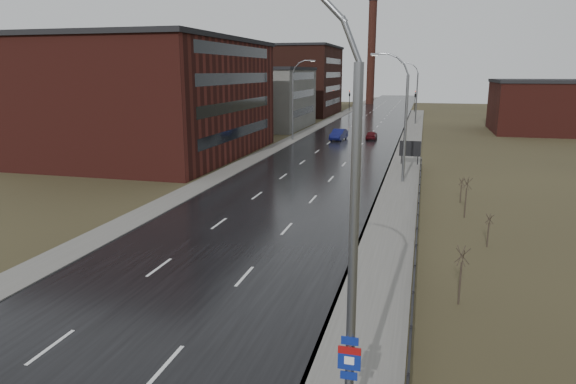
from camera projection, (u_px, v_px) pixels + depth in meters
The scene contains 23 objects.
road at pixel (345, 144), 70.73m from camera, with size 14.00×300.00×0.06m, color black.
sidewalk_right at pixel (400, 185), 45.06m from camera, with size 3.20×180.00×0.18m, color #595651.
curb_right at pixel (382, 184), 45.43m from camera, with size 0.16×180.00×0.18m, color slate.
sidewalk_left at pixel (288, 142), 72.76m from camera, with size 2.40×260.00×0.12m, color #595651.
warehouse_near at pixel (150, 98), 60.27m from camera, with size 22.44×28.56×13.50m.
warehouse_mid at pixel (260, 97), 90.93m from camera, with size 16.32×20.40×10.50m.
warehouse_far at pixel (279, 80), 119.83m from camera, with size 26.52×24.48×15.50m.
building_right at pixel (552, 106), 82.96m from camera, with size 18.36×16.32×8.50m.
smokestack at pixel (371, 52), 153.37m from camera, with size 2.70×2.70×30.70m.
streetlight_main at pixel (341, 226), 12.65m from camera, with size 3.91×0.29×12.11m.
streetlight_right_mid at pixel (402, 118), 44.70m from camera, with size 3.36×0.28×11.35m.
streetlight_left at pixel (295, 100), 73.19m from camera, with size 3.36×0.28×11.35m.
streetlight_right_far at pixel (415, 93), 95.53m from camera, with size 3.36×0.28×11.35m.
guardrail at pixel (416, 237), 28.79m from camera, with size 0.10×53.05×1.10m.
shrub_c at pixel (461, 274), 21.79m from camera, with size 0.61×0.65×2.60m.
shrub_d at pixel (488, 230), 29.11m from camera, with size 0.47×0.49×1.94m.
shrub_e at pixel (466, 196), 34.84m from camera, with size 0.66×0.70×2.82m.
shrub_f at pixel (461, 190), 38.99m from camera, with size 0.46×0.48×1.90m.
billboard at pixel (410, 149), 53.99m from camera, with size 2.21×0.17×2.67m.
traffic_light_left at pixel (350, 93), 128.14m from camera, with size 0.58×2.73×5.30m.
traffic_light_right at pixel (415, 93), 124.17m from camera, with size 0.58×2.73×5.30m.
car_near at pixel (339, 135), 74.51m from camera, with size 1.66×4.75×1.57m, color #0E1147.
car_far at pixel (372, 135), 75.14m from camera, with size 1.50×3.73×1.27m, color #440B10.
Camera 1 is at (10.30, -10.06, 9.80)m, focal length 32.00 mm.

